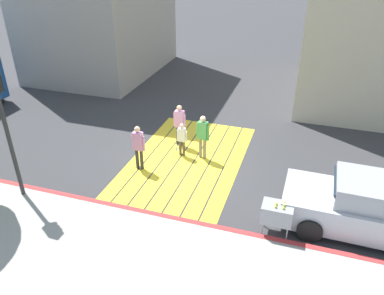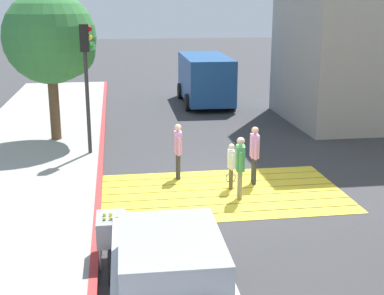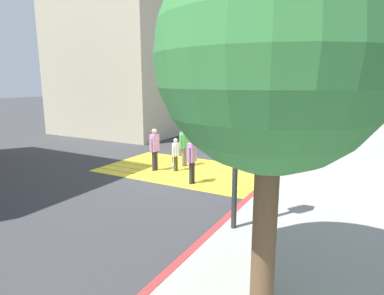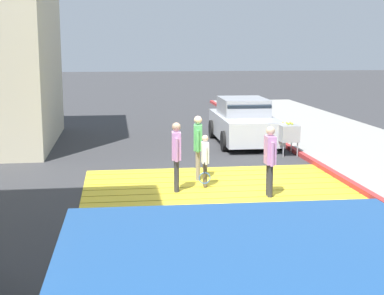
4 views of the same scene
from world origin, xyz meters
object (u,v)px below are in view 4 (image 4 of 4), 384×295
Objects in this scene: pedestrian_adult_lead at (176,152)px; pedestrian_child_with_racket at (205,158)px; tennis_ball_cart at (288,133)px; pedestrian_adult_side at (198,143)px; pedestrian_adult_trailing at (270,156)px; car_parked_near_curb at (244,123)px.

pedestrian_adult_lead is 1.28× the size of pedestrian_child_with_racket.
tennis_ball_cart is 0.62× the size of pedestrian_adult_side.
pedestrian_child_with_racket is (3.18, 3.74, 0.02)m from tennis_ball_cart.
pedestrian_child_with_racket is (1.31, -1.06, -0.22)m from pedestrian_adult_trailing.
tennis_ball_cart is at bearing -137.43° from pedestrian_adult_side.
tennis_ball_cart is 5.17m from pedestrian_adult_trailing.
pedestrian_adult_side reaches higher than car_parked_near_curb.
pedestrian_adult_lead reaches higher than car_parked_near_curb.
tennis_ball_cart is 4.92m from pedestrian_child_with_racket.
tennis_ball_cart is 0.80× the size of pedestrian_child_with_racket.
car_parked_near_curb is at bearing -110.87° from pedestrian_child_with_racket.
tennis_ball_cart is at bearing -133.77° from pedestrian_adult_lead.
pedestrian_adult_trailing is (1.88, 4.81, 0.24)m from tennis_ball_cart.
pedestrian_child_with_racket is (-0.06, 0.76, -0.24)m from pedestrian_adult_side.
pedestrian_adult_lead is at bearing 24.86° from pedestrian_child_with_racket.
pedestrian_adult_side is at bearing 42.57° from tennis_ball_cart.
pedestrian_adult_lead is 0.83m from pedestrian_child_with_racket.
pedestrian_child_with_racket reaches higher than tennis_ball_cart.
car_parked_near_curb is at bearing -68.18° from tennis_ball_cart.
pedestrian_adult_trailing is 1.26× the size of pedestrian_child_with_racket.
pedestrian_adult_lead reaches higher than pedestrian_adult_trailing.
pedestrian_child_with_racket is at bearing -39.21° from pedestrian_adult_trailing.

